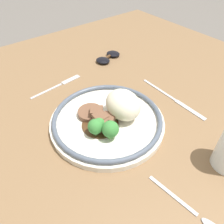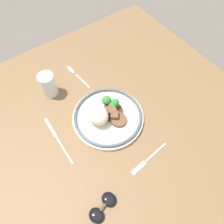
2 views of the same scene
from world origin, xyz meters
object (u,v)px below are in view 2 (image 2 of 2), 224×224
Objects in this scene: plate at (107,116)px; juice_glass at (48,85)px; knife at (57,138)px; fork at (146,161)px; spoon at (74,72)px; sunglasses at (103,207)px.

juice_glass reaches higher than plate.
plate is 0.21m from knife.
spoon is at bearing -95.94° from fork.
sunglasses is at bearing 4.20° from fork.
juice_glass is at bearing 26.46° from plate.
plate is at bearing 170.83° from spoon.
knife is 0.31m from sunglasses.
fork is at bearing -95.21° from sunglasses.
sunglasses is (-0.27, 0.20, -0.01)m from plate.
knife is at bearing 158.72° from juice_glass.
fork is at bearing -139.89° from knife.
plate is at bearing -99.57° from knife.
spoon reaches higher than fork.
sunglasses is (-0.04, 0.22, 0.01)m from fork.
spoon is (0.29, -0.01, -0.02)m from plate.
sunglasses is at bearing -178.29° from knife.
knife is (-0.21, 0.08, -0.05)m from juice_glass.
spoon is (0.04, -0.14, -0.05)m from juice_glass.
fork is 1.02× the size of spoon.
juice_glass is 0.62× the size of fork.
spoon reaches higher than knife.
spoon is (0.52, -0.00, 0.00)m from fork.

